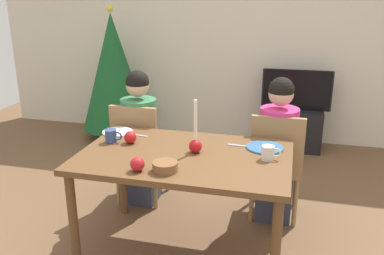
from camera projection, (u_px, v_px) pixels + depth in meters
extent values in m
plane|color=brown|center=(185.00, 250.00, 2.93)|extent=(7.68, 7.68, 0.00)
cube|color=beige|center=(240.00, 34.00, 4.92)|extent=(6.40, 0.10, 2.60)
cube|color=brown|center=(185.00, 156.00, 2.70)|extent=(1.40, 0.90, 0.04)
cylinder|color=brown|center=(74.00, 223.00, 2.61)|extent=(0.06, 0.06, 0.71)
cylinder|color=brown|center=(275.00, 253.00, 2.31)|extent=(0.06, 0.06, 0.71)
cylinder|color=brown|center=(122.00, 174.00, 3.33)|extent=(0.06, 0.06, 0.71)
cylinder|color=brown|center=(281.00, 192.00, 3.03)|extent=(0.06, 0.06, 0.71)
cube|color=#99754C|center=(143.00, 153.00, 3.57)|extent=(0.40, 0.40, 0.04)
cube|color=#99754C|center=(134.00, 133.00, 3.32)|extent=(0.40, 0.04, 0.45)
cylinder|color=#99754C|center=(167.00, 170.00, 3.75)|extent=(0.04, 0.04, 0.41)
cylinder|color=#99754C|center=(133.00, 167.00, 3.83)|extent=(0.04, 0.04, 0.41)
cylinder|color=#99754C|center=(155.00, 187.00, 3.44)|extent=(0.04, 0.04, 0.41)
cylinder|color=#99754C|center=(118.00, 182.00, 3.52)|extent=(0.04, 0.04, 0.41)
cube|color=#99754C|center=(276.00, 166.00, 3.30)|extent=(0.40, 0.40, 0.04)
cube|color=#99754C|center=(277.00, 145.00, 3.05)|extent=(0.40, 0.04, 0.45)
cylinder|color=#99754C|center=(296.00, 184.00, 3.49)|extent=(0.04, 0.04, 0.41)
cylinder|color=#99754C|center=(256.00, 180.00, 3.56)|extent=(0.04, 0.04, 0.41)
cylinder|color=#99754C|center=(295.00, 203.00, 3.17)|extent=(0.04, 0.04, 0.41)
cylinder|color=#99754C|center=(252.00, 198.00, 3.25)|extent=(0.04, 0.04, 0.41)
cube|color=#33384C|center=(141.00, 176.00, 3.59)|extent=(0.28, 0.28, 0.45)
cylinder|color=#387A4C|center=(139.00, 127.00, 3.44)|extent=(0.30, 0.30, 0.48)
sphere|color=tan|center=(137.00, 86.00, 3.33)|extent=(0.19, 0.19, 0.19)
sphere|color=black|center=(137.00, 82.00, 3.32)|extent=(0.19, 0.19, 0.19)
cube|color=#33384C|center=(274.00, 191.00, 3.32)|extent=(0.28, 0.28, 0.45)
cylinder|color=#D1337A|center=(278.00, 138.00, 3.17)|extent=(0.30, 0.30, 0.48)
sphere|color=tan|center=(281.00, 94.00, 3.06)|extent=(0.19, 0.19, 0.19)
sphere|color=black|center=(281.00, 90.00, 3.05)|extent=(0.19, 0.19, 0.19)
cube|color=black|center=(293.00, 129.00, 4.81)|extent=(0.64, 0.40, 0.48)
cube|color=black|center=(297.00, 90.00, 4.66)|extent=(0.79, 0.04, 0.46)
cube|color=black|center=(297.00, 90.00, 4.66)|extent=(0.76, 0.05, 0.46)
cylinder|color=brown|center=(117.00, 132.00, 5.23)|extent=(0.08, 0.08, 0.14)
cone|color=#195628|center=(114.00, 72.00, 4.98)|extent=(0.83, 0.83, 1.42)
sphere|color=yellow|center=(110.00, 9.00, 4.75)|extent=(0.08, 0.08, 0.08)
sphere|color=red|center=(195.00, 146.00, 2.71)|extent=(0.09, 0.09, 0.09)
cylinder|color=#EFE5C6|center=(195.00, 120.00, 2.65)|extent=(0.02, 0.02, 0.27)
cylinder|color=silver|center=(118.00, 132.00, 3.10)|extent=(0.23, 0.23, 0.01)
cylinder|color=teal|center=(265.00, 147.00, 2.79)|extent=(0.25, 0.25, 0.01)
cylinder|color=#33477F|center=(111.00, 136.00, 2.89)|extent=(0.08, 0.08, 0.09)
torus|color=#33477F|center=(118.00, 136.00, 2.88)|extent=(0.06, 0.01, 0.06)
cylinder|color=silver|center=(268.00, 153.00, 2.59)|extent=(0.08, 0.08, 0.09)
torus|color=silver|center=(276.00, 153.00, 2.58)|extent=(0.06, 0.01, 0.06)
cube|color=silver|center=(136.00, 135.00, 3.04)|extent=(0.18, 0.04, 0.01)
cube|color=silver|center=(240.00, 146.00, 2.83)|extent=(0.18, 0.03, 0.01)
cylinder|color=brown|center=(165.00, 167.00, 2.43)|extent=(0.15, 0.15, 0.06)
sphere|color=red|center=(137.00, 164.00, 2.42)|extent=(0.09, 0.09, 0.09)
sphere|color=red|center=(130.00, 137.00, 2.87)|extent=(0.09, 0.09, 0.09)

